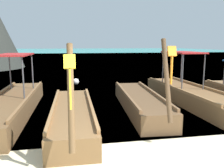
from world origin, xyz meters
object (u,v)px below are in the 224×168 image
Objects in this scene: longtail_boat_yellow_ribbon at (73,115)px; mooring_buoy_near at (76,82)px; longtail_boat_pink_ribbon at (13,105)px; longtail_boat_orange_ribbon at (140,102)px; longtail_boat_violet_ribbon at (190,95)px.

mooring_buoy_near is at bearing 87.46° from longtail_boat_yellow_ribbon.
longtail_boat_pink_ribbon reaches higher than longtail_boat_orange_ribbon.
longtail_boat_orange_ribbon is 0.89× the size of longtail_boat_violet_ribbon.
longtail_boat_orange_ribbon is 15.13× the size of mooring_buoy_near.
longtail_boat_pink_ribbon reaches higher than longtail_boat_yellow_ribbon.
mooring_buoy_near is at bearing 110.17° from longtail_boat_orange_ribbon.
longtail_boat_orange_ribbon is (4.58, -0.21, -0.06)m from longtail_boat_pink_ribbon.
longtail_boat_pink_ribbon is 2.51m from longtail_boat_yellow_ribbon.
longtail_boat_yellow_ribbon is 0.97× the size of longtail_boat_orange_ribbon.
longtail_boat_yellow_ribbon is at bearing -92.54° from mooring_buoy_near.
longtail_boat_violet_ribbon is at bearing 3.25° from longtail_boat_pink_ribbon.
longtail_boat_pink_ribbon is 6.26m from mooring_buoy_near.
longtail_boat_yellow_ribbon is at bearing -34.84° from longtail_boat_pink_ribbon.
longtail_boat_violet_ribbon is at bearing 20.42° from longtail_boat_yellow_ribbon.
longtail_boat_orange_ribbon is at bearing -69.83° from mooring_buoy_near.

